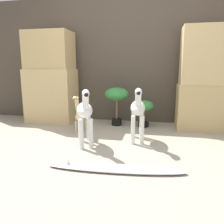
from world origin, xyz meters
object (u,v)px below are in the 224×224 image
Objects in this scene: zebra_right at (138,110)px; zebra_left at (85,113)px; giraffe_figurine at (80,114)px; potted_palm_front at (117,97)px; potted_palm_back at (144,108)px; surfboard at (115,168)px.

zebra_right is 0.69m from zebra_left.
zebra_left is 1.27× the size of giraffe_figurine.
giraffe_figurine is 0.73m from potted_palm_front.
potted_palm_back is at bearing -1.20° from potted_palm_front.
surfboard is (0.29, -1.68, -0.47)m from potted_palm_front.
zebra_left is 0.89m from surfboard.
potted_palm_back reaches higher than surfboard.
giraffe_figurine is at bearing 116.08° from zebra_left.
surfboard is at bearing -51.42° from zebra_left.
giraffe_figurine is at bearing 123.13° from surfboard.
zebra_right reaches higher than surfboard.
zebra_left is 0.63m from giraffe_figurine.
giraffe_figurine reaches higher than potted_palm_back.
surfboard is at bearing -80.25° from potted_palm_front.
zebra_right reaches higher than potted_palm_front.
surfboard is (-0.17, -1.67, -0.29)m from potted_palm_back.
potted_palm_front is 0.48× the size of surfboard.
surfboard is at bearing -98.23° from zebra_right.
potted_palm_front is at bearing 46.97° from giraffe_figurine.
zebra_left is at bearing -122.31° from potted_palm_back.
zebra_right is at bearing 81.77° from surfboard.
zebra_left is (-0.63, -0.29, 0.00)m from zebra_right.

